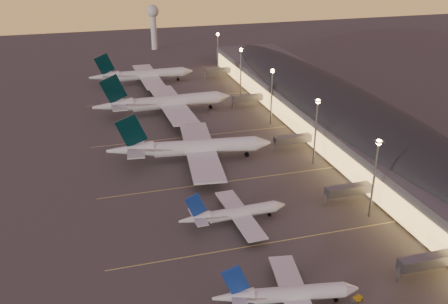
% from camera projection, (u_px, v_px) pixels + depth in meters
% --- Properties ---
extents(ground, '(700.00, 700.00, 0.00)m').
position_uv_depth(ground, '(260.00, 234.00, 146.09)').
color(ground, '#45423F').
extents(airliner_narrow_south, '(35.16, 31.73, 12.57)m').
position_uv_depth(airliner_narrow_south, '(287.00, 294.00, 116.89)').
color(airliner_narrow_south, silver).
rests_on(airliner_narrow_south, ground).
extents(airliner_narrow_north, '(34.11, 30.45, 12.20)m').
position_uv_depth(airliner_narrow_north, '(234.00, 214.00, 150.66)').
color(airliner_narrow_north, silver).
rests_on(airliner_narrow_north, ground).
extents(airliner_wide_near, '(63.35, 58.12, 20.27)m').
position_uv_depth(airliner_wide_near, '(191.00, 148.00, 191.27)').
color(airliner_wide_near, silver).
rests_on(airliner_wide_near, ground).
extents(airliner_wide_mid, '(67.43, 61.31, 21.61)m').
position_uv_depth(airliner_wide_mid, '(164.00, 103.00, 240.95)').
color(airliner_wide_mid, silver).
rests_on(airliner_wide_mid, ground).
extents(airliner_wide_far, '(60.35, 54.84, 19.35)m').
position_uv_depth(airliner_wide_far, '(143.00, 75.00, 289.61)').
color(airliner_wide_far, silver).
rests_on(airliner_wide_far, ground).
extents(terminal_building, '(56.35, 255.00, 17.46)m').
position_uv_depth(terminal_building, '(336.00, 109.00, 222.00)').
color(terminal_building, '#4B4C50').
rests_on(terminal_building, ground).
extents(light_masts, '(2.20, 217.20, 25.90)m').
position_uv_depth(light_masts, '(290.00, 100.00, 205.29)').
color(light_masts, slate).
rests_on(light_masts, ground).
extents(radar_tower, '(9.00, 9.00, 32.50)m').
position_uv_depth(radar_tower, '(153.00, 20.00, 368.18)').
color(radar_tower, silver).
rests_on(radar_tower, ground).
extents(lane_markings, '(90.00, 180.36, 0.00)m').
position_uv_depth(lane_markings, '(223.00, 176.00, 181.22)').
color(lane_markings, '#D8C659').
rests_on(lane_markings, ground).
extents(baggage_tug_a, '(3.48, 2.35, 0.97)m').
position_uv_depth(baggage_tug_a, '(357.00, 299.00, 119.44)').
color(baggage_tug_a, '#C19A11').
rests_on(baggage_tug_a, ground).
extents(baggage_tug_b, '(4.15, 2.82, 1.15)m').
position_uv_depth(baggage_tug_b, '(410.00, 263.00, 132.54)').
color(baggage_tug_b, '#C19A11').
rests_on(baggage_tug_b, ground).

